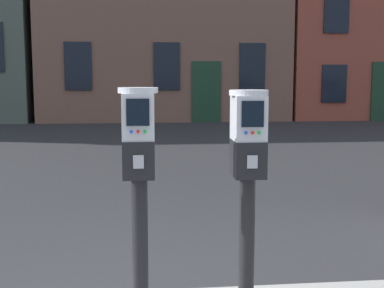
# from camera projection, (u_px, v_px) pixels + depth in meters

# --- Properties ---
(parking_meter_near_kerb) EXTENTS (0.22, 0.25, 1.37)m
(parking_meter_near_kerb) POSITION_uv_depth(u_px,v_px,m) (139.00, 166.00, 2.83)
(parking_meter_near_kerb) COLOR black
(parking_meter_near_kerb) RESTS_ON sidewalk_slab
(parking_meter_twin_adjacent) EXTENTS (0.22, 0.25, 1.36)m
(parking_meter_twin_adjacent) POSITION_uv_depth(u_px,v_px,m) (248.00, 166.00, 2.89)
(parking_meter_twin_adjacent) COLOR black
(parking_meter_twin_adjacent) RESTS_ON sidewalk_slab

